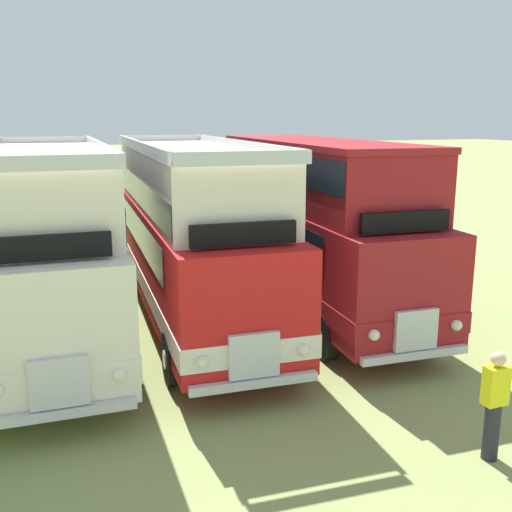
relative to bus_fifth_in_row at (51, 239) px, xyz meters
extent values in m
cube|color=silver|center=(0.00, -0.12, -0.66)|extent=(2.74, 9.94, 2.30)
cube|color=silver|center=(0.00, -0.12, -1.26)|extent=(2.78, 9.98, 0.44)
cube|color=#19232D|center=(0.01, 0.28, -0.06)|extent=(2.71, 7.54, 0.76)
cube|color=#19232D|center=(-0.12, -5.00, -0.01)|extent=(2.20, 0.15, 0.90)
cube|color=silver|center=(-0.12, -5.11, -1.26)|extent=(0.90, 0.14, 0.80)
cube|color=silver|center=(-0.12, -5.14, -1.76)|extent=(2.30, 0.20, 0.16)
sphere|color=#EAEACC|center=(0.78, -5.14, -1.26)|extent=(0.22, 0.22, 0.22)
cube|color=silver|center=(0.00, 0.13, 1.24)|extent=(2.62, 9.04, 1.50)
cube|color=silver|center=(-0.11, -4.56, 2.04)|extent=(2.40, 0.16, 0.24)
cube|color=silver|center=(0.10, 4.12, 2.04)|extent=(2.40, 0.16, 0.24)
cube|color=silver|center=(1.20, 0.11, 2.04)|extent=(0.32, 8.98, 0.24)
cube|color=#19232D|center=(0.00, 0.13, 0.94)|extent=(2.65, 8.94, 0.64)
cube|color=black|center=(-0.11, -4.51, 0.74)|extent=(1.90, 0.17, 0.40)
cylinder|color=black|center=(1.07, -3.48, -1.84)|extent=(0.31, 1.05, 1.04)
cylinder|color=silver|center=(1.22, -3.49, -1.84)|extent=(0.03, 0.36, 0.36)
cylinder|color=black|center=(1.22, 3.00, -1.84)|extent=(0.31, 1.05, 1.04)
cylinder|color=silver|center=(1.37, 2.99, -1.84)|extent=(0.03, 0.36, 0.36)
cylinder|color=black|center=(-1.08, 3.05, -1.84)|extent=(0.31, 1.05, 1.04)
cylinder|color=silver|center=(-1.23, 3.06, -1.84)|extent=(0.03, 0.36, 0.36)
cube|color=red|center=(3.31, 0.02, -0.66)|extent=(3.01, 10.30, 2.30)
cube|color=silver|center=(3.31, 0.02, -1.26)|extent=(3.06, 10.34, 0.44)
cube|color=#19232D|center=(3.33, 0.41, -0.06)|extent=(2.92, 7.90, 0.76)
cube|color=#19232D|center=(3.05, -5.01, -0.01)|extent=(2.20, 0.21, 0.90)
cube|color=silver|center=(3.05, -5.12, -1.26)|extent=(0.90, 0.17, 0.80)
cube|color=silver|center=(3.05, -5.15, -1.76)|extent=(2.30, 0.26, 0.16)
sphere|color=#EAEACC|center=(3.95, -5.18, -1.26)|extent=(0.22, 0.22, 0.22)
sphere|color=#EAEACC|center=(2.15, -5.09, -1.26)|extent=(0.22, 0.22, 0.22)
cube|color=silver|center=(3.32, 0.26, 1.24)|extent=(2.87, 9.40, 1.50)
cube|color=silver|center=(3.08, -4.57, 2.04)|extent=(2.40, 0.22, 0.24)
cube|color=silver|center=(3.53, 4.40, 2.04)|extent=(2.40, 0.22, 0.24)
cube|color=silver|center=(4.52, 0.20, 2.04)|extent=(0.57, 9.28, 0.24)
cube|color=silver|center=(2.12, 0.33, 2.04)|extent=(0.57, 9.28, 0.24)
cube|color=#19232D|center=(3.32, 0.26, 0.94)|extent=(2.90, 9.30, 0.64)
cube|color=black|center=(3.08, -4.52, 0.74)|extent=(1.90, 0.22, 0.40)
cylinder|color=black|center=(4.28, -3.53, -1.84)|extent=(0.33, 1.05, 1.04)
cylinder|color=silver|center=(4.43, -3.54, -1.84)|extent=(0.04, 0.36, 0.36)
cylinder|color=black|center=(1.98, -3.41, -1.84)|extent=(0.33, 1.05, 1.04)
cylinder|color=silver|center=(1.83, -3.41, -1.84)|extent=(0.04, 0.36, 0.36)
cylinder|color=black|center=(4.62, 3.25, -1.84)|extent=(0.33, 1.05, 1.04)
cylinder|color=silver|center=(4.77, 3.24, -1.84)|extent=(0.04, 0.36, 0.36)
cylinder|color=black|center=(2.33, 3.36, -1.84)|extent=(0.33, 1.05, 1.04)
cylinder|color=silver|center=(2.18, 3.37, -1.84)|extent=(0.04, 0.36, 0.36)
cube|color=maroon|center=(6.62, -0.15, -0.66)|extent=(2.96, 9.74, 2.30)
cube|color=maroon|center=(6.62, -0.15, -1.26)|extent=(3.00, 9.78, 0.44)
cube|color=#19232D|center=(6.64, 0.25, -0.06)|extent=(2.87, 7.35, 0.76)
cube|color=#19232D|center=(6.39, -4.90, -0.01)|extent=(2.20, 0.20, 0.90)
cube|color=silver|center=(6.39, -5.01, -1.26)|extent=(0.90, 0.16, 0.80)
cube|color=silver|center=(6.39, -5.04, -1.76)|extent=(2.30, 0.25, 0.16)
sphere|color=#EAEACC|center=(7.29, -5.06, -1.26)|extent=(0.22, 0.22, 0.22)
sphere|color=#EAEACC|center=(5.49, -4.98, -1.26)|extent=(0.22, 0.22, 0.22)
cube|color=maroon|center=(6.63, 0.10, 1.24)|extent=(2.81, 8.84, 1.50)
cube|color=maroon|center=(6.63, 0.10, 2.06)|extent=(2.88, 8.94, 0.14)
cube|color=#19232D|center=(6.63, 0.10, 1.54)|extent=(2.85, 8.74, 0.68)
cube|color=black|center=(6.42, -4.41, 0.74)|extent=(1.90, 0.21, 0.40)
cylinder|color=black|center=(7.61, -3.42, -1.84)|extent=(0.33, 1.05, 1.04)
cylinder|color=silver|center=(7.76, -3.42, -1.84)|extent=(0.04, 0.36, 0.36)
cylinder|color=black|center=(5.32, -3.31, -1.84)|extent=(0.33, 1.05, 1.04)
cylinder|color=silver|center=(5.17, -3.30, -1.84)|extent=(0.04, 0.36, 0.36)
cylinder|color=black|center=(7.91, 2.81, -1.84)|extent=(0.33, 1.05, 1.04)
cylinder|color=silver|center=(8.06, 2.80, -1.84)|extent=(0.04, 0.36, 0.36)
cylinder|color=black|center=(5.61, 2.92, -1.84)|extent=(0.33, 1.05, 1.04)
cylinder|color=silver|center=(5.47, 2.93, -1.84)|extent=(0.04, 0.36, 0.36)
cylinder|color=#23232D|center=(5.93, -7.66, -1.91)|extent=(0.24, 0.24, 0.90)
cube|color=yellow|center=(5.93, -7.66, -1.16)|extent=(0.36, 0.22, 0.60)
sphere|color=beige|center=(5.93, -7.66, -0.74)|extent=(0.22, 0.22, 0.22)
camera|label=1|loc=(-0.22, -14.13, 2.72)|focal=42.08mm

